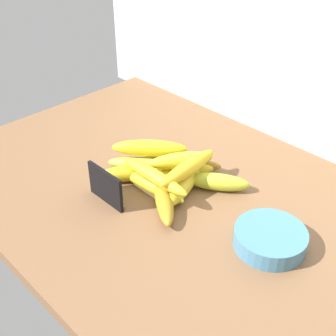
% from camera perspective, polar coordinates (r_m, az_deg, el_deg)
% --- Properties ---
extents(counter_top, '(1.10, 0.76, 0.03)m').
position_cam_1_polar(counter_top, '(1.07, -0.30, -3.15)').
color(counter_top, brown).
rests_on(counter_top, ground).
extents(back_wall, '(1.30, 0.02, 0.70)m').
position_cam_1_polar(back_wall, '(1.19, 13.98, 18.14)').
color(back_wall, beige).
rests_on(back_wall, ground).
extents(chalkboard_sign, '(0.11, 0.02, 0.08)m').
position_cam_1_polar(chalkboard_sign, '(1.00, -7.91, -2.47)').
color(chalkboard_sign, black).
rests_on(chalkboard_sign, counter_top).
extents(fruit_bowl, '(0.14, 0.14, 0.04)m').
position_cam_1_polar(fruit_bowl, '(0.92, 12.85, -8.75)').
color(fruit_bowl, teal).
rests_on(fruit_bowl, counter_top).
extents(banana_0, '(0.10, 0.18, 0.04)m').
position_cam_1_polar(banana_0, '(1.03, 2.02, -2.01)').
color(banana_0, gold).
rests_on(banana_0, counter_top).
extents(banana_1, '(0.15, 0.12, 0.04)m').
position_cam_1_polar(banana_1, '(1.05, 6.26, -1.76)').
color(banana_1, gold).
rests_on(banana_1, counter_top).
extents(banana_2, '(0.18, 0.15, 0.04)m').
position_cam_1_polar(banana_2, '(1.11, 1.69, 0.65)').
color(banana_2, olive).
rests_on(banana_2, counter_top).
extents(banana_3, '(0.19, 0.05, 0.03)m').
position_cam_1_polar(banana_3, '(1.04, -2.09, -2.23)').
color(banana_3, gold).
rests_on(banana_3, counter_top).
extents(banana_4, '(0.18, 0.06, 0.04)m').
position_cam_1_polar(banana_4, '(1.07, -1.69, -0.82)').
color(banana_4, gold).
rests_on(banana_4, counter_top).
extents(banana_5, '(0.18, 0.15, 0.04)m').
position_cam_1_polar(banana_5, '(1.00, -0.57, -3.74)').
color(banana_5, '#A98720').
rests_on(banana_5, counter_top).
extents(banana_6, '(0.13, 0.17, 0.04)m').
position_cam_1_polar(banana_6, '(1.07, -4.40, -0.59)').
color(banana_6, yellow).
rests_on(banana_6, counter_top).
extents(banana_7, '(0.11, 0.15, 0.03)m').
position_cam_1_polar(banana_7, '(1.08, 1.83, -0.51)').
color(banana_7, yellow).
rests_on(banana_7, counter_top).
extents(banana_8, '(0.19, 0.15, 0.04)m').
position_cam_1_polar(banana_8, '(1.10, -2.44, 0.26)').
color(banana_8, '#9AAD39').
rests_on(banana_8, counter_top).
extents(banana_9, '(0.16, 0.16, 0.04)m').
position_cam_1_polar(banana_9, '(1.09, -2.38, 2.54)').
color(banana_9, yellow).
rests_on(banana_9, banana_8).
extents(banana_10, '(0.11, 0.15, 0.04)m').
position_cam_1_polar(banana_10, '(1.05, 1.74, 0.95)').
color(banana_10, gold).
rests_on(banana_10, banana_7).
extents(banana_11, '(0.20, 0.04, 0.03)m').
position_cam_1_polar(banana_11, '(1.01, -1.78, -1.05)').
color(banana_11, yellow).
rests_on(banana_11, banana_3).
extents(banana_12, '(0.05, 0.19, 0.04)m').
position_cam_1_polar(banana_12, '(1.02, 2.61, 0.05)').
color(banana_12, yellow).
rests_on(banana_12, banana_0).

